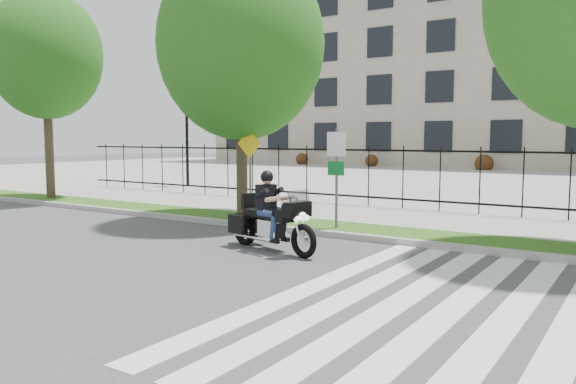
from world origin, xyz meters
The scene contains 14 objects.
ground centered at (0.00, 0.00, 0.00)m, with size 120.00×120.00×0.00m, color #3B3B3E.
curb centered at (0.00, 4.10, 0.07)m, with size 60.00×0.20×0.15m, color #9A9991.
grass_verge centered at (0.00, 4.95, 0.07)m, with size 60.00×1.50×0.15m, color #224912.
sidewalk centered at (0.00, 7.45, 0.07)m, with size 60.00×3.50×0.15m, color gray.
plaza centered at (0.00, 25.00, 0.05)m, with size 80.00×34.00×0.10m, color gray.
crosswalk_stripes centered at (4.83, 0.00, 0.01)m, with size 5.70×8.00×0.01m, color silver, non-canonical shape.
iron_fence centered at (0.00, 9.20, 1.15)m, with size 30.00×0.06×2.00m, color black, non-canonical shape.
office_building centered at (0.00, 44.92, 9.97)m, with size 60.00×21.90×20.15m.
lamp_post_left centered at (-12.00, 12.00, 3.21)m, with size 1.06×0.70×4.25m.
street_tree_0 centered at (-12.32, 4.95, 5.44)m, with size 4.12×4.12×7.68m.
street_tree_1 centered at (-3.17, 4.95, 5.02)m, with size 4.69×4.69×7.57m.
sign_pole_regulatory centered at (0.09, 4.58, 1.74)m, with size 0.50×0.09×2.50m.
sign_pole_warning centered at (-2.61, 4.58, 1.74)m, with size 0.78×0.09×2.49m.
motorcycle_rider centered at (-0.04, 1.97, 0.69)m, with size 2.62×1.16×2.06m.
Camera 1 is at (6.76, -7.70, 2.41)m, focal length 35.00 mm.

